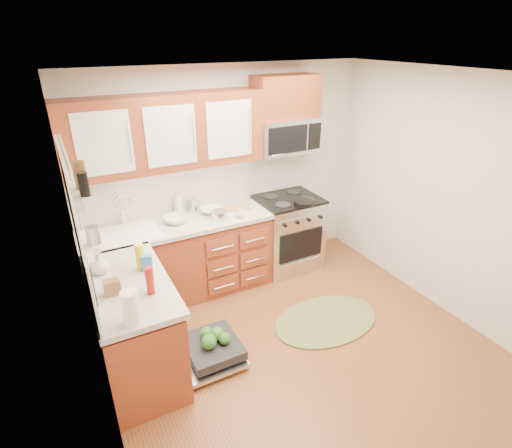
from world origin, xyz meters
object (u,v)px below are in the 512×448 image
microwave (285,135)px  dishwasher (209,351)px  cutting_board (238,207)px  stock_pot (219,215)px  bowl_a (211,210)px  cup (241,214)px  upper_cabinets (166,133)px  rug (326,320)px  paper_towel_roll (131,308)px  skillet (304,203)px  range (287,233)px  sink (131,244)px  bowl_b (175,220)px

microwave → dishwasher: 2.55m
microwave → cutting_board: microwave is taller
stock_pot → bowl_a: (-0.01, 0.22, -0.02)m
dishwasher → stock_pot: size_ratio=4.01×
microwave → cup: size_ratio=6.96×
upper_cabinets → rug: 2.58m
paper_towel_roll → skillet: bearing=28.0°
microwave → skillet: bearing=-81.1°
microwave → skillet: 0.82m
stock_pot → upper_cabinets: bearing=147.2°
skillet → stock_pot: bearing=173.4°
rug → cup: bearing=117.1°
range → rug: size_ratio=0.80×
cutting_board → cup: 0.26m
upper_cabinets → rug: (1.18, -1.33, -1.86)m
dishwasher → rug: dishwasher is taller
sink → rug: (1.71, -1.18, -0.79)m
range → dishwasher: bearing=-143.7°
upper_cabinets → dishwasher: bearing=-96.0°
dishwasher → stock_pot: bearing=60.6°
range → cup: bearing=-166.3°
microwave → rug: 2.15m
microwave → dishwasher: (-1.54, -1.25, -1.60)m
rug → paper_towel_roll: size_ratio=4.51×
sink → stock_pot: (0.95, -0.12, 0.18)m
stock_pot → cutting_board: 0.38m
rug → paper_towel_roll: bearing=-172.4°
skillet → paper_towel_roll: 2.55m
upper_cabinets → bowl_b: bearing=-101.0°
range → bowl_b: bowl_b is taller
sink → rug: 2.22m
skillet → bowl_b: (-1.49, 0.27, -0.01)m
cutting_board → bowl_a: 0.33m
dishwasher → bowl_b: (0.11, 1.15, 0.86)m
microwave → cup: bearing=-157.9°
cutting_board → skillet: bearing=-23.6°
sink → bowl_b: bowl_b is taller
upper_cabinets → sink: (-0.52, -0.16, -1.07)m
stock_pot → cup: (0.24, -0.05, -0.01)m
skillet → bowl_b: 1.51m
range → bowl_b: 1.51m
microwave → bowl_b: size_ratio=3.11×
stock_pot → bowl_a: bearing=92.1°
cutting_board → paper_towel_roll: bearing=-135.5°
microwave → bowl_b: bearing=-175.8°
dishwasher → cutting_board: bearing=53.4°
dishwasher → bowl_b: bearing=84.5°
bowl_a → cup: (0.24, -0.27, 0.01)m
rug → skillet: skillet is taller
range → rug: range is taller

